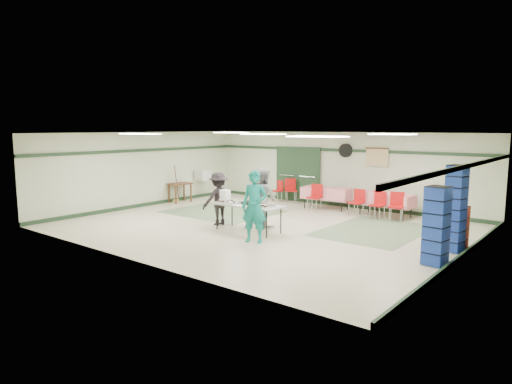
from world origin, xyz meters
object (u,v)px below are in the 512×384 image
Objects in this scene: volunteer_teal at (254,207)px; crate_stack_red at (457,228)px; chair_b at (358,200)px; chair_loose_b at (278,189)px; dining_table_a at (386,199)px; volunteer_grey at (263,198)px; crate_stack_blue_b at (436,226)px; volunteer_dark at (219,199)px; chair_c at (397,204)px; crate_stack_blue_a at (455,209)px; broom at (177,183)px; office_printer at (202,175)px; chair_d at (315,195)px; serving_table at (248,206)px; chair_a at (379,202)px; chair_loose_a at (291,188)px; dining_table_b at (326,193)px; printer_table at (180,186)px.

crate_stack_red is at bearing 12.28° from volunteer_teal.
chair_b reaches higher than chair_loose_b.
chair_b is (-0.70, -0.56, -0.03)m from dining_table_a.
volunteer_grey reaches higher than crate_stack_blue_b.
volunteer_dark is 1.48× the size of crate_stack_red.
chair_c is 0.45× the size of crate_stack_blue_a.
broom is (-8.01, -1.79, 0.19)m from chair_c.
office_printer is 0.37× the size of broom.
chair_d is 5.07m from office_printer.
serving_table is at bearing -162.46° from crate_stack_red.
volunteer_dark is 5.47m from dining_table_a.
crate_stack_red is at bearing -3.90° from broom.
volunteer_teal reaches higher than crate_stack_blue_b.
chair_a is 0.58m from chair_c.
dining_table_a is 3.49× the size of office_printer.
crate_stack_blue_b is at bearing -6.17° from volunteer_teal.
office_printer is at bearing 168.85° from crate_stack_blue_a.
crate_stack_blue_a is at bearing -69.44° from chair_loose_a.
serving_table is 2.29× the size of chair_b.
crate_stack_blue_a is at bearing -37.22° from chair_a.
chair_b is 0.84× the size of crate_stack_red.
crate_stack_blue_a is 1.42× the size of broom.
chair_b is 0.98× the size of chair_c.
crate_stack_blue_a is (5.17, -3.08, 0.44)m from dining_table_b.
volunteer_teal is 1.06× the size of volunteer_grey.
chair_c is at bearing 133.35° from crate_stack_blue_a.
volunteer_dark is 0.77× the size of crate_stack_blue_a.
crate_stack_red is at bearing -34.69° from chair_a.
volunteer_dark is at bearing 42.72° from volunteer_grey.
office_printer is at bearing 170.01° from crate_stack_red.
chair_a is 0.96× the size of chair_loose_a.
chair_loose_a reaches higher than dining_table_a.
crate_stack_blue_b is at bearing -173.02° from volunteer_grey.
chair_b is 1.70× the size of office_printer.
chair_b is 0.97× the size of chair_loose_a.
office_printer is (-7.93, -0.48, 0.40)m from chair_c.
chair_a is 0.95× the size of chair_d.
broom is at bearing 0.60° from volunteer_grey.
chair_c is at bearing 18.31° from printer_table.
crate_stack_blue_b is at bearing -5.62° from printer_table.
volunteer_teal is 6.32m from chair_loose_a.
printer_table is at bearing -158.86° from chair_b.
chair_a is at bearing 142.13° from crate_stack_red.
chair_d is at bearing 92.12° from serving_table.
crate_stack_blue_a is at bearing 10.01° from volunteer_teal.
volunteer_grey is 5.15m from crate_stack_blue_a.
crate_stack_blue_b is at bearing -12.36° from broom.
volunteer_grey is 2.08× the size of chair_loose_b.
volunteer_dark is (-1.24, 0.13, 0.06)m from serving_table.
office_printer reaches higher than serving_table.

